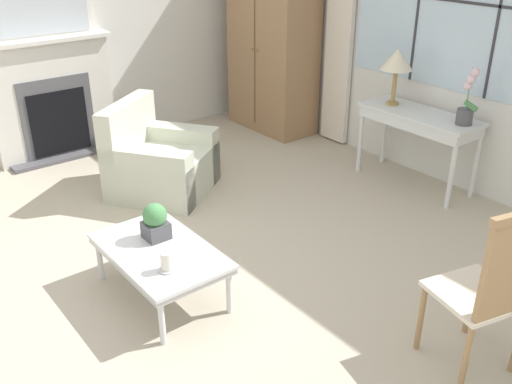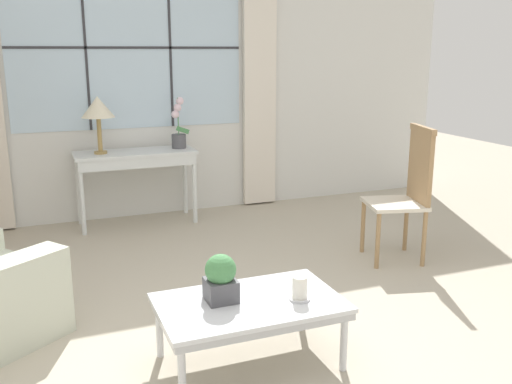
% 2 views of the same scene
% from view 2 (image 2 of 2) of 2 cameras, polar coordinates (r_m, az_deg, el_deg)
% --- Properties ---
extents(ground_plane, '(14.00, 14.00, 0.00)m').
position_cam_2_polar(ground_plane, '(3.39, -2.44, -15.70)').
color(ground_plane, '#B2A893').
extents(wall_back_windowed, '(7.20, 0.14, 2.80)m').
position_cam_2_polar(wall_back_windowed, '(5.89, -12.49, 11.02)').
color(wall_back_windowed, silver).
rests_on(wall_back_windowed, ground_plane).
extents(console_table, '(1.15, 0.45, 0.73)m').
position_cam_2_polar(console_table, '(5.67, -11.98, 3.13)').
color(console_table, silver).
rests_on(console_table, ground_plane).
extents(table_lamp, '(0.31, 0.31, 0.54)m').
position_cam_2_polar(table_lamp, '(5.55, -15.54, 8.05)').
color(table_lamp, '#9E7F47').
rests_on(table_lamp, console_table).
extents(potted_orchid, '(0.18, 0.14, 0.51)m').
position_cam_2_polar(potted_orchid, '(5.74, -7.75, 6.18)').
color(potted_orchid, '#4C4C51').
rests_on(potted_orchid, console_table).
extents(side_chair_wooden, '(0.54, 0.54, 1.10)m').
position_cam_2_polar(side_chair_wooden, '(4.75, 14.94, 0.51)').
color(side_chair_wooden, beige).
rests_on(side_chair_wooden, ground_plane).
extents(coffee_table, '(0.99, 0.60, 0.37)m').
position_cam_2_polar(coffee_table, '(3.14, -0.66, -11.51)').
color(coffee_table, silver).
rests_on(coffee_table, ground_plane).
extents(potted_plant_small, '(0.17, 0.17, 0.26)m').
position_cam_2_polar(potted_plant_small, '(3.07, -3.55, -8.56)').
color(potted_plant_small, '#4C4C51').
rests_on(potted_plant_small, coffee_table).
extents(pillar_candle, '(0.11, 0.11, 0.15)m').
position_cam_2_polar(pillar_candle, '(3.11, 4.40, -9.66)').
color(pillar_candle, silver).
rests_on(pillar_candle, coffee_table).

